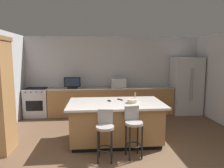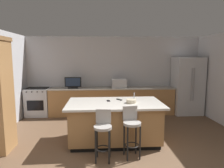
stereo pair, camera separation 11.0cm
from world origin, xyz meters
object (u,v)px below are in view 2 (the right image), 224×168
object	(u,v)px
tv_monitor	(73,83)
fruit_bowl	(131,101)
range_oven	(38,102)
bar_stool_right	(132,127)
cell_phone	(108,101)
kitchen_island	(115,122)
tv_remote	(119,100)
bar_stool_left	(103,131)
refrigerator	(187,86)
microwave	(119,83)

from	to	relation	value
tv_monitor	fruit_bowl	xyz separation A→B (m)	(1.56, -2.27, -0.11)
range_oven	bar_stool_right	bearing A→B (deg)	-48.41
cell_phone	kitchen_island	bearing A→B (deg)	-52.22
tv_monitor	tv_remote	size ratio (longest dim) A/B	3.14
bar_stool_right	cell_phone	size ratio (longest dim) A/B	6.59
kitchen_island	bar_stool_left	world-z (taller)	bar_stool_left
refrigerator	range_oven	world-z (taller)	refrigerator
tv_remote	bar_stool_left	bearing A→B (deg)	-145.22
bar_stool_left	range_oven	bearing A→B (deg)	130.51
refrigerator	fruit_bowl	world-z (taller)	refrigerator
refrigerator	microwave	distance (m)	2.32
range_oven	bar_stool_right	size ratio (longest dim) A/B	0.94
bar_stool_left	bar_stool_right	bearing A→B (deg)	14.68
microwave	bar_stool_left	xyz separation A→B (m)	(-0.61, -3.05, -0.49)
range_oven	fruit_bowl	distance (m)	3.62
microwave	fruit_bowl	xyz separation A→B (m)	(0.04, -2.32, -0.09)
bar_stool_right	fruit_bowl	bearing A→B (deg)	73.61
range_oven	microwave	bearing A→B (deg)	0.02
range_oven	fruit_bowl	world-z (taller)	fruit_bowl
bar_stool_left	tv_remote	size ratio (longest dim) A/B	5.61
tv_monitor	bar_stool_left	bearing A→B (deg)	-73.11
cell_phone	tv_remote	size ratio (longest dim) A/B	0.88
range_oven	fruit_bowl	bearing A→B (deg)	-40.31
microwave	refrigerator	bearing A→B (deg)	-1.89
fruit_bowl	cell_phone	bearing A→B (deg)	155.46
bar_stool_left	refrigerator	bearing A→B (deg)	51.72
fruit_bowl	kitchen_island	bearing A→B (deg)	167.92
bar_stool_right	tv_remote	distance (m)	1.04
range_oven	refrigerator	bearing A→B (deg)	-0.86
refrigerator	tv_monitor	xyz separation A→B (m)	(-3.84, 0.02, 0.12)
microwave	tv_remote	size ratio (longest dim) A/B	2.82
refrigerator	bar_stool_right	world-z (taller)	refrigerator
fruit_bowl	cell_phone	world-z (taller)	fruit_bowl
kitchen_island	tv_monitor	size ratio (longest dim) A/B	3.99
tv_remote	microwave	bearing A→B (deg)	50.65
kitchen_island	tv_remote	bearing A→B (deg)	61.75
tv_monitor	bar_stool_right	bearing A→B (deg)	-63.33
microwave	kitchen_island	bearing A→B (deg)	-98.30
bar_stool_left	bar_stool_right	size ratio (longest dim) A/B	0.97
microwave	cell_phone	xyz separation A→B (m)	(-0.46, -2.09, -0.13)
microwave	tv_remote	distance (m)	2.00
tv_monitor	bar_stool_left	size ratio (longest dim) A/B	0.56
kitchen_island	cell_phone	bearing A→B (deg)	131.64
kitchen_island	tv_monitor	xyz separation A→B (m)	(-1.19, 2.19, 0.61)
tv_monitor	tv_remote	world-z (taller)	tv_monitor
range_oven	tv_remote	xyz separation A→B (m)	(2.50, -1.99, 0.47)
microwave	fruit_bowl	size ratio (longest dim) A/B	2.18
tv_monitor	cell_phone	xyz separation A→B (m)	(1.06, -2.04, -0.15)
kitchen_island	range_oven	bearing A→B (deg)	136.56
cell_phone	bar_stool_left	bearing A→B (deg)	-102.71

